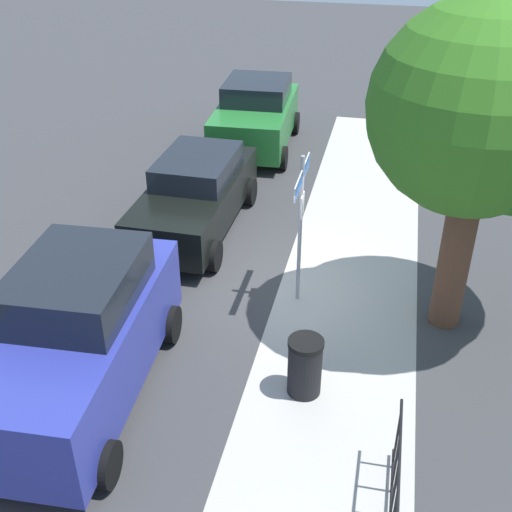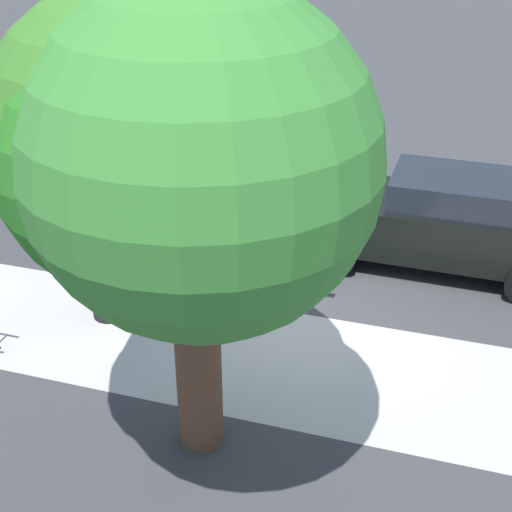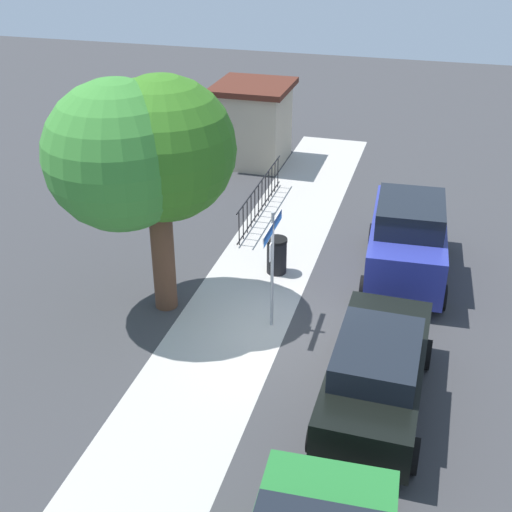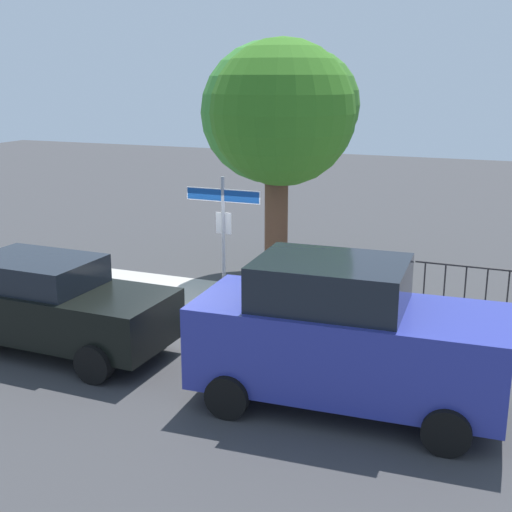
{
  "view_description": "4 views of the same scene",
  "coord_description": "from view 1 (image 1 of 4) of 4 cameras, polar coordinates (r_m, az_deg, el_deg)",
  "views": [
    {
      "loc": [
        10.12,
        1.78,
        6.96
      ],
      "look_at": [
        0.97,
        -0.25,
        1.23
      ],
      "focal_mm": 44.99,
      "sensor_mm": 36.0,
      "label": 1
    },
    {
      "loc": [
        -2.27,
        9.58,
        6.35
      ],
      "look_at": [
        0.37,
        1.04,
        1.5
      ],
      "focal_mm": 52.91,
      "sensor_mm": 36.0,
      "label": 2
    },
    {
      "loc": [
        -12.3,
        -2.81,
        8.82
      ],
      "look_at": [
        0.21,
        0.74,
        1.82
      ],
      "focal_mm": 47.35,
      "sensor_mm": 36.0,
      "label": 3
    },
    {
      "loc": [
        5.79,
        -11.34,
        4.74
      ],
      "look_at": [
        1.13,
        0.12,
        1.44
      ],
      "focal_mm": 47.73,
      "sensor_mm": 36.0,
      "label": 4
    }
  ],
  "objects": [
    {
      "name": "car_black",
      "position": [
        14.04,
        -5.39,
        5.52
      ],
      "size": [
        4.46,
        1.98,
        1.66
      ],
      "rotation": [
        0.0,
        0.0,
        -0.02
      ],
      "color": "black",
      "rests_on": "ground_plane"
    },
    {
      "name": "ground_plane",
      "position": [
        12.41,
        2.11,
        -2.68
      ],
      "size": [
        60.0,
        60.0,
        0.0
      ],
      "primitive_type": "plane",
      "color": "#38383A"
    },
    {
      "name": "trash_bin",
      "position": [
        9.84,
        4.36,
        -9.74
      ],
      "size": [
        0.55,
        0.55,
        0.98
      ],
      "color": "black",
      "rests_on": "ground_plane"
    },
    {
      "name": "sidewalk_strip",
      "position": [
        10.71,
        7.03,
        -9.38
      ],
      "size": [
        24.0,
        2.6,
        0.0
      ],
      "primitive_type": "cube",
      "color": "#AFAAA3",
      "rests_on": "ground_plane"
    },
    {
      "name": "shade_tree",
      "position": [
        10.25,
        21.61,
        11.99
      ],
      "size": [
        3.8,
        4.02,
        5.54
      ],
      "color": "brown",
      "rests_on": "ground_plane"
    },
    {
      "name": "car_blue",
      "position": [
        9.76,
        -15.48,
        -6.92
      ],
      "size": [
        4.52,
        2.24,
        2.2
      ],
      "rotation": [
        0.0,
        0.0,
        0.05
      ],
      "color": "#2B3393",
      "rests_on": "ground_plane"
    },
    {
      "name": "street_sign",
      "position": [
        11.07,
        4.04,
        4.7
      ],
      "size": [
        1.54,
        0.07,
        2.86
      ],
      "color": "#9EA0A5",
      "rests_on": "ground_plane"
    },
    {
      "name": "car_green",
      "position": [
        18.42,
        -0.03,
        12.39
      ],
      "size": [
        4.14,
        2.32,
        1.88
      ],
      "rotation": [
        0.0,
        0.0,
        0.05
      ],
      "color": "#24702E",
      "rests_on": "ground_plane"
    }
  ]
}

